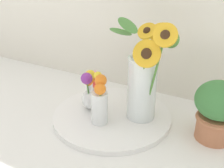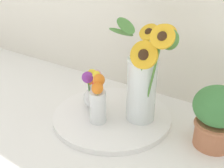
{
  "view_description": "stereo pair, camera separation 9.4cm",
  "coord_description": "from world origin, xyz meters",
  "px_view_note": "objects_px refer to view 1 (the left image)",
  "views": [
    {
      "loc": [
        0.38,
        -0.64,
        0.54
      ],
      "look_at": [
        -0.03,
        0.11,
        0.14
      ],
      "focal_mm": 42.0,
      "sensor_mm": 36.0,
      "label": 1
    },
    {
      "loc": [
        0.46,
        -0.59,
        0.54
      ],
      "look_at": [
        -0.03,
        0.11,
        0.14
      ],
      "focal_mm": 42.0,
      "sensor_mm": 36.0,
      "label": 2
    }
  ],
  "objects_px": {
    "serving_tray": "(112,115)",
    "vase_small_center": "(100,100)",
    "mason_jar_sunflowers": "(144,78)",
    "vase_bulb_right": "(91,91)",
    "potted_plant": "(218,109)"
  },
  "relations": [
    {
      "from": "serving_tray",
      "to": "vase_small_center",
      "type": "distance_m",
      "value": 0.12
    },
    {
      "from": "serving_tray",
      "to": "mason_jar_sunflowers",
      "type": "height_order",
      "value": "mason_jar_sunflowers"
    },
    {
      "from": "vase_small_center",
      "to": "mason_jar_sunflowers",
      "type": "bearing_deg",
      "value": 42.33
    },
    {
      "from": "vase_bulb_right",
      "to": "vase_small_center",
      "type": "bearing_deg",
      "value": -41.45
    },
    {
      "from": "vase_small_center",
      "to": "potted_plant",
      "type": "distance_m",
      "value": 0.39
    },
    {
      "from": "serving_tray",
      "to": "mason_jar_sunflowers",
      "type": "distance_m",
      "value": 0.2
    },
    {
      "from": "vase_small_center",
      "to": "vase_bulb_right",
      "type": "bearing_deg",
      "value": 138.55
    },
    {
      "from": "serving_tray",
      "to": "vase_bulb_right",
      "type": "relative_size",
      "value": 2.81
    },
    {
      "from": "vase_small_center",
      "to": "potted_plant",
      "type": "height_order",
      "value": "same"
    },
    {
      "from": "serving_tray",
      "to": "vase_bulb_right",
      "type": "xyz_separation_m",
      "value": [
        -0.09,
        -0.0,
        0.08
      ]
    },
    {
      "from": "vase_small_center",
      "to": "vase_bulb_right",
      "type": "height_order",
      "value": "vase_small_center"
    },
    {
      "from": "serving_tray",
      "to": "vase_small_center",
      "type": "bearing_deg",
      "value": -98.45
    },
    {
      "from": "serving_tray",
      "to": "potted_plant",
      "type": "bearing_deg",
      "value": 8.0
    },
    {
      "from": "vase_bulb_right",
      "to": "potted_plant",
      "type": "height_order",
      "value": "potted_plant"
    },
    {
      "from": "serving_tray",
      "to": "vase_bulb_right",
      "type": "height_order",
      "value": "vase_bulb_right"
    }
  ]
}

